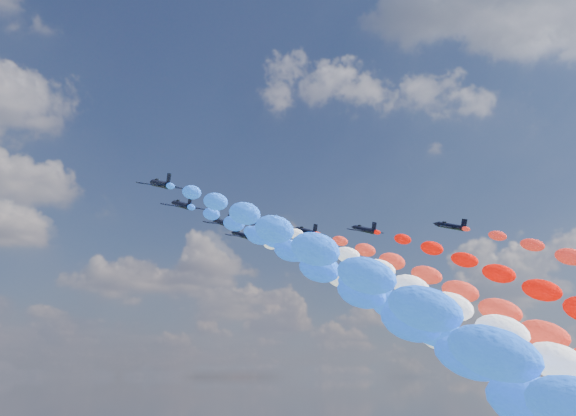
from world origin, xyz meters
TOP-DOWN VIEW (x-y plane):
  - jet_0 at (-31.66, -8.20)m, footprint 8.12×10.94m
  - trail_0 at (-31.66, -66.15)m, footprint 5.99×113.35m
  - jet_1 at (-22.53, 4.17)m, footprint 7.98×10.84m
  - trail_1 at (-22.53, -53.78)m, footprint 5.99×113.35m
  - jet_2 at (-9.17, 14.69)m, footprint 8.46×11.18m
  - trail_2 at (-9.17, -43.26)m, footprint 5.99×113.35m
  - jet_3 at (-0.80, 12.23)m, footprint 7.88×10.76m
  - trail_3 at (-0.80, -45.72)m, footprint 5.99×113.35m
  - jet_4 at (0.88, 25.08)m, footprint 8.04×10.88m
  - trail_4 at (0.88, -32.87)m, footprint 5.99×113.35m
  - jet_5 at (10.60, 13.97)m, footprint 8.11×10.93m
  - trail_5 at (10.60, -43.97)m, footprint 5.99×113.35m
  - jet_6 at (20.12, 5.91)m, footprint 8.53×11.23m
  - jet_7 at (33.36, -6.31)m, footprint 8.25×11.03m

SIDE VIEW (x-z plane):
  - trail_0 at x=-31.66m, z-range 39.23..94.36m
  - trail_1 at x=-22.53m, z-range 39.23..94.36m
  - trail_2 at x=-9.17m, z-range 39.23..94.36m
  - trail_3 at x=-0.80m, z-range 39.23..94.36m
  - trail_4 at x=0.88m, z-range 39.23..94.36m
  - trail_5 at x=10.60m, z-range 39.23..94.36m
  - jet_0 at x=-31.66m, z-range 90.03..95.23m
  - jet_1 at x=-22.53m, z-range 90.03..95.23m
  - jet_2 at x=-9.17m, z-range 90.03..95.23m
  - jet_3 at x=-0.80m, z-range 90.03..95.23m
  - jet_4 at x=0.88m, z-range 90.03..95.23m
  - jet_5 at x=10.60m, z-range 90.03..95.23m
  - jet_6 at x=20.12m, z-range 90.03..95.23m
  - jet_7 at x=33.36m, z-range 90.03..95.23m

